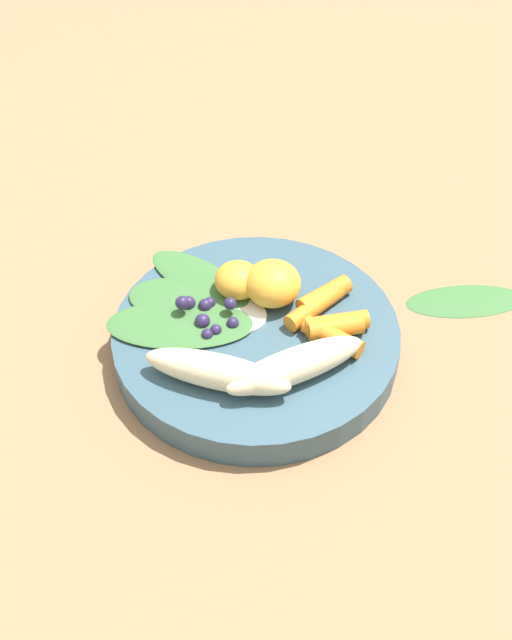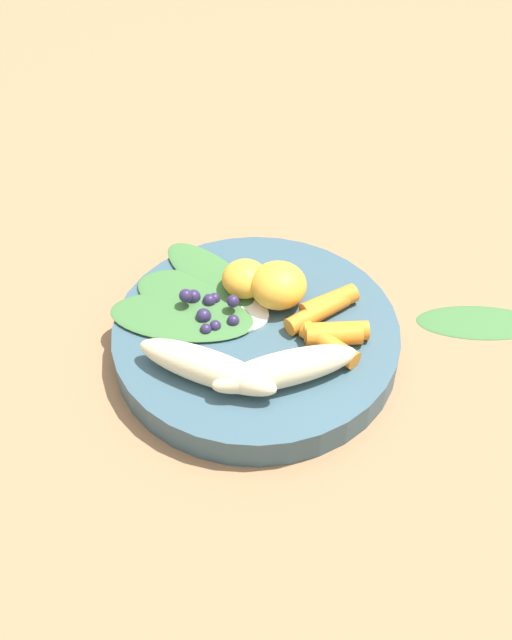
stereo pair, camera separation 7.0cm
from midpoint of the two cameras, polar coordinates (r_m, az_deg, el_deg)
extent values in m
plane|color=#99704C|center=(0.73, 2.75, -2.32)|extent=(2.40, 2.40, 0.00)
cylinder|color=#385666|center=(0.72, 2.79, -1.53)|extent=(0.26, 0.26, 0.03)
ellipsoid|color=beige|center=(0.66, 5.16, -3.65)|extent=(0.09, 0.12, 0.03)
ellipsoid|color=beige|center=(0.65, -0.48, -3.52)|extent=(0.06, 0.13, 0.03)
ellipsoid|color=#F4A833|center=(0.73, 1.95, 2.84)|extent=(0.04, 0.04, 0.03)
ellipsoid|color=#F4A833|center=(0.72, 4.39, 2.36)|extent=(0.05, 0.05, 0.04)
cylinder|color=orange|center=(0.69, 8.18, -1.91)|extent=(0.04, 0.06, 0.02)
cylinder|color=orange|center=(0.69, 8.47, -1.23)|extent=(0.03, 0.05, 0.02)
cylinder|color=orange|center=(0.70, 8.63, -0.76)|extent=(0.03, 0.06, 0.02)
cylinder|color=orange|center=(0.71, 7.20, 0.39)|extent=(0.06, 0.06, 0.02)
cylinder|color=orange|center=(0.72, 8.01, 1.10)|extent=(0.05, 0.05, 0.02)
sphere|color=#2D234C|center=(0.72, -0.22, 1.40)|extent=(0.01, 0.01, 0.01)
sphere|color=#2D234C|center=(0.71, 1.25, 0.03)|extent=(0.01, 0.01, 0.01)
sphere|color=#2D234C|center=(0.72, -0.58, 1.27)|extent=(0.01, 0.01, 0.01)
sphere|color=#2D234C|center=(0.70, -0.08, -0.57)|extent=(0.01, 0.01, 0.01)
sphere|color=#2D234C|center=(0.71, -0.92, 0.23)|extent=(0.01, 0.01, 0.01)
sphere|color=#2D234C|center=(0.71, -2.23, 1.60)|extent=(0.01, 0.01, 0.01)
sphere|color=#2D234C|center=(0.73, -1.75, 1.53)|extent=(0.01, 0.01, 0.01)
sphere|color=#2D234C|center=(0.70, -0.74, -0.82)|extent=(0.01, 0.01, 0.01)
sphere|color=#2D234C|center=(0.71, 1.16, 1.21)|extent=(0.01, 0.01, 0.01)
cylinder|color=white|center=(0.72, 2.08, 0.19)|extent=(0.04, 0.04, 0.00)
ellipsoid|color=#3D7038|center=(0.75, -0.63, 3.18)|extent=(0.11, 0.12, 0.01)
ellipsoid|color=#3D7038|center=(0.73, -2.04, 1.69)|extent=(0.08, 0.12, 0.01)
ellipsoid|color=#3D7038|center=(0.71, -2.56, -0.10)|extent=(0.07, 0.13, 0.01)
ellipsoid|color=#3D7038|center=(0.79, 18.11, -0.19)|extent=(0.06, 0.12, 0.01)
camera|label=1|loc=(0.03, -87.13, 2.86)|focal=44.88mm
camera|label=2|loc=(0.03, 92.87, -2.86)|focal=44.88mm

